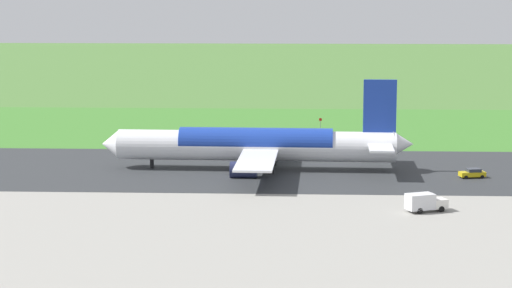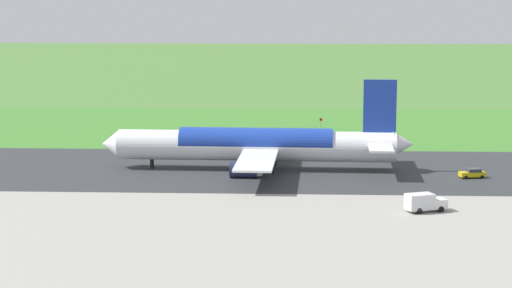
# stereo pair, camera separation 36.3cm
# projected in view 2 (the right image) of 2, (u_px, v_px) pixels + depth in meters

# --- Properties ---
(ground_plane) EXTENTS (800.00, 800.00, 0.00)m
(ground_plane) POSITION_uv_depth(u_px,v_px,m) (301.00, 170.00, 166.18)
(ground_plane) COLOR #477233
(runway_asphalt) EXTENTS (600.00, 40.70, 0.06)m
(runway_asphalt) POSITION_uv_depth(u_px,v_px,m) (301.00, 170.00, 166.18)
(runway_asphalt) COLOR #2D3033
(runway_asphalt) RESTS_ON ground
(apron_concrete) EXTENTS (440.00, 110.00, 0.05)m
(apron_concrete) POSITION_uv_depth(u_px,v_px,m) (301.00, 256.00, 112.21)
(apron_concrete) COLOR gray
(apron_concrete) RESTS_ON ground
(grass_verge_foreground) EXTENTS (600.00, 80.00, 0.04)m
(grass_verge_foreground) POSITION_uv_depth(u_px,v_px,m) (302.00, 131.00, 212.31)
(grass_verge_foreground) COLOR #3C782B
(grass_verge_foreground) RESTS_ON ground
(airliner_main) EXTENTS (54.06, 44.15, 15.88)m
(airliner_main) POSITION_uv_depth(u_px,v_px,m) (258.00, 145.00, 165.84)
(airliner_main) COLOR white
(airliner_main) RESTS_ON ground
(service_truck_baggage) EXTENTS (6.22, 4.25, 2.65)m
(service_truck_baggage) POSITION_uv_depth(u_px,v_px,m) (424.00, 202.00, 134.44)
(service_truck_baggage) COLOR silver
(service_truck_baggage) RESTS_ON ground
(service_car_followme) EXTENTS (4.49, 2.66, 1.62)m
(service_car_followme) POSITION_uv_depth(u_px,v_px,m) (473.00, 173.00, 158.80)
(service_car_followme) COLOR gold
(service_car_followme) RESTS_ON ground
(no_stopping_sign) EXTENTS (0.60, 0.10, 2.93)m
(no_stopping_sign) POSITION_uv_depth(u_px,v_px,m) (321.00, 124.00, 211.48)
(no_stopping_sign) COLOR slate
(no_stopping_sign) RESTS_ON ground
(traffic_cone_orange) EXTENTS (0.40, 0.40, 0.55)m
(traffic_cone_orange) POSITION_uv_depth(u_px,v_px,m) (286.00, 130.00, 212.63)
(traffic_cone_orange) COLOR orange
(traffic_cone_orange) RESTS_ON ground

